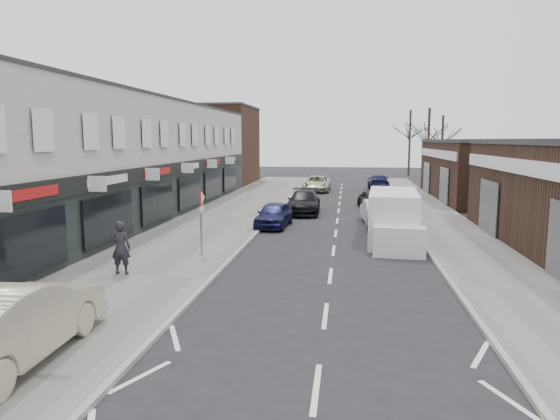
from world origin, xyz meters
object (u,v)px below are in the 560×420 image
(warning_sign, at_px, (202,203))
(parked_car_left_c, at_px, (317,184))
(white_van, at_px, (393,219))
(sedan_on_pavement, at_px, (10,322))
(parked_car_left_a, at_px, (274,215))
(parked_car_right_b, at_px, (371,199))
(pedestrian, at_px, (121,247))
(parked_car_right_c, at_px, (378,182))
(parked_car_right_a, at_px, (377,211))
(parked_car_left_b, at_px, (304,202))

(warning_sign, bearing_deg, parked_car_left_c, 83.64)
(white_van, bearing_deg, sedan_on_pavement, -118.71)
(warning_sign, bearing_deg, parked_car_left_a, 76.49)
(warning_sign, distance_m, parked_car_right_b, 17.40)
(pedestrian, xyz_separation_m, parked_car_left_c, (4.89, 29.69, -0.34))
(pedestrian, bearing_deg, parked_car_left_c, -102.57)
(parked_car_left_a, relative_size, parked_car_right_b, 1.01)
(pedestrian, xyz_separation_m, parked_car_right_c, (10.59, 32.78, -0.35))
(warning_sign, relative_size, parked_car_right_b, 0.69)
(parked_car_right_a, bearing_deg, parked_car_left_b, -42.44)
(pedestrian, bearing_deg, parked_car_right_c, -111.12)
(warning_sign, distance_m, white_van, 8.85)
(white_van, bearing_deg, parked_car_left_a, 154.41)
(warning_sign, distance_m, parked_car_left_b, 13.12)
(white_van, relative_size, parked_car_left_c, 1.21)
(warning_sign, xyz_separation_m, parked_car_left_a, (1.79, 7.45, -1.53))
(parked_car_left_b, xyz_separation_m, parked_car_right_c, (5.70, 16.94, -0.03))
(white_van, distance_m, parked_car_left_a, 6.92)
(parked_car_left_c, height_order, parked_car_right_c, parked_car_left_c)
(parked_car_left_b, xyz_separation_m, parked_car_right_a, (4.40, -3.43, -0.03))
(warning_sign, distance_m, parked_car_right_a, 11.93)
(sedan_on_pavement, distance_m, pedestrian, 6.82)
(white_van, xyz_separation_m, parked_car_left_c, (-4.84, 22.50, -0.40))
(pedestrian, height_order, parked_car_right_b, pedestrian)
(parked_car_right_b, bearing_deg, pedestrian, 58.08)
(parked_car_left_a, height_order, parked_car_right_a, parked_car_right_a)
(white_van, distance_m, parked_car_left_c, 23.02)
(warning_sign, relative_size, parked_car_right_c, 0.57)
(white_van, xyz_separation_m, parked_car_right_c, (0.86, 25.60, -0.42))
(sedan_on_pavement, xyz_separation_m, parked_car_right_b, (8.51, 25.61, -0.31))
(pedestrian, height_order, parked_car_right_c, pedestrian)
(parked_car_left_c, height_order, parked_car_right_a, parked_car_left_c)
(sedan_on_pavement, bearing_deg, parked_car_left_b, -102.38)
(parked_car_left_a, bearing_deg, parked_car_left_c, 90.28)
(parked_car_left_c, distance_m, parked_car_right_c, 6.48)
(sedan_on_pavement, bearing_deg, parked_car_left_c, -98.51)
(parked_car_left_b, relative_size, parked_car_right_c, 1.05)
(warning_sign, xyz_separation_m, parked_car_left_b, (2.96, 12.69, -1.48))
(pedestrian, bearing_deg, parked_car_right_a, -130.04)
(parked_car_left_a, height_order, parked_car_left_c, parked_car_left_c)
(warning_sign, height_order, parked_car_right_b, warning_sign)
(parked_car_right_a, bearing_deg, parked_car_right_c, -98.15)
(pedestrian, xyz_separation_m, parked_car_right_a, (9.29, 12.41, -0.35))
(pedestrian, relative_size, parked_car_left_c, 0.36)
(pedestrian, relative_size, parked_car_left_a, 0.47)
(parked_car_left_b, distance_m, parked_car_left_c, 13.85)
(parked_car_left_c, bearing_deg, parked_car_right_a, -74.57)
(parked_car_left_c, bearing_deg, parked_car_right_c, 29.62)
(warning_sign, height_order, white_van, warning_sign)
(warning_sign, xyz_separation_m, white_van, (7.80, 4.04, -1.09))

